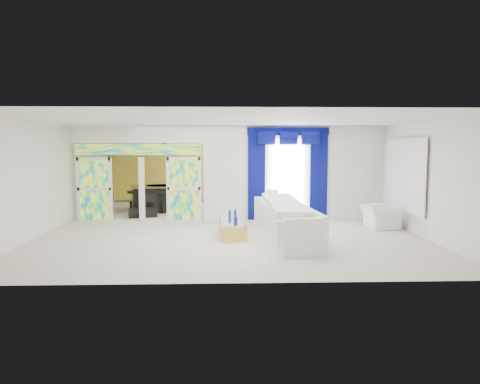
{
  "coord_description": "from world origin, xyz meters",
  "views": [
    {
      "loc": [
        -0.13,
        -13.68,
        2.35
      ],
      "look_at": [
        0.3,
        -1.2,
        1.1
      ],
      "focal_mm": 34.26,
      "sensor_mm": 36.0,
      "label": 1
    }
  ],
  "objects_px": {
    "white_sofa": "(285,222)",
    "coffee_table": "(232,228)",
    "armchair": "(380,217)",
    "console_table": "(282,214)",
    "grand_piano": "(150,199)"
  },
  "relations": [
    {
      "from": "console_table",
      "to": "armchair",
      "type": "xyz_separation_m",
      "value": [
        2.66,
        -1.38,
        0.12
      ]
    },
    {
      "from": "coffee_table",
      "to": "grand_piano",
      "type": "distance_m",
      "value": 5.66
    },
    {
      "from": "coffee_table",
      "to": "armchair",
      "type": "distance_m",
      "value": 4.39
    },
    {
      "from": "armchair",
      "to": "grand_piano",
      "type": "distance_m",
      "value": 8.18
    },
    {
      "from": "white_sofa",
      "to": "console_table",
      "type": "height_order",
      "value": "white_sofa"
    },
    {
      "from": "console_table",
      "to": "armchair",
      "type": "relative_size",
      "value": 1.25
    },
    {
      "from": "coffee_table",
      "to": "console_table",
      "type": "bearing_deg",
      "value": 55.29
    },
    {
      "from": "armchair",
      "to": "grand_piano",
      "type": "xyz_separation_m",
      "value": [
        -7.2,
        3.89,
        0.12
      ]
    },
    {
      "from": "coffee_table",
      "to": "armchair",
      "type": "xyz_separation_m",
      "value": [
        4.28,
        0.96,
        0.13
      ]
    },
    {
      "from": "coffee_table",
      "to": "white_sofa",
      "type": "bearing_deg",
      "value": -12.53
    },
    {
      "from": "white_sofa",
      "to": "coffee_table",
      "type": "relative_size",
      "value": 2.49
    },
    {
      "from": "white_sofa",
      "to": "armchair",
      "type": "height_order",
      "value": "white_sofa"
    },
    {
      "from": "white_sofa",
      "to": "armchair",
      "type": "relative_size",
      "value": 4.34
    },
    {
      "from": "white_sofa",
      "to": "grand_piano",
      "type": "bearing_deg",
      "value": 124.93
    },
    {
      "from": "white_sofa",
      "to": "console_table",
      "type": "xyz_separation_m",
      "value": [
        0.27,
        2.64,
        -0.21
      ]
    }
  ]
}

